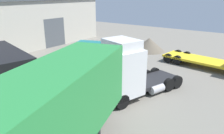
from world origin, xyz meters
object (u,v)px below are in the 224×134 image
at_px(tractor_unit_white, 125,71).
at_px(container_trailer_green, 38,124).
at_px(flatbed_truck_teal, 95,55).
at_px(gravel_pile, 149,44).

distance_m(tractor_unit_white, container_trailer_green, 7.91).
relative_size(container_trailer_green, flatbed_truck_teal, 1.21).
height_order(flatbed_truck_teal, gravel_pile, flatbed_truck_teal).
xyz_separation_m(flatbed_truck_teal, gravel_pile, (8.84, -0.96, -0.51)).
relative_size(tractor_unit_white, flatbed_truck_teal, 0.77).
height_order(tractor_unit_white, gravel_pile, tractor_unit_white).
bearing_deg(gravel_pile, flatbed_truck_teal, 173.80).
xyz_separation_m(container_trailer_green, gravel_pile, (19.92, 6.03, -1.88)).
bearing_deg(container_trailer_green, tractor_unit_white, -4.59).
distance_m(tractor_unit_white, flatbed_truck_teal, 6.35).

